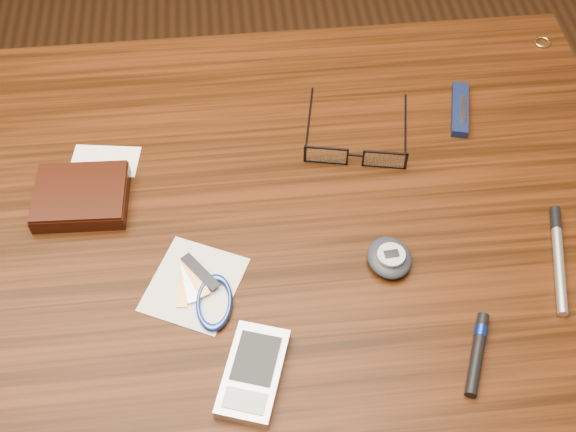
% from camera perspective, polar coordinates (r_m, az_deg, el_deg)
% --- Properties ---
extents(desk, '(1.00, 0.70, 0.75)m').
position_cam_1_polar(desk, '(0.94, -3.82, -4.55)').
color(desk, '#341608').
rests_on(desk, ground).
extents(wallet_and_card, '(0.13, 0.14, 0.02)m').
position_cam_1_polar(wallet_and_card, '(0.90, -15.99, 1.58)').
color(wallet_and_card, black).
rests_on(wallet_and_card, desk).
extents(eyeglasses, '(0.15, 0.16, 0.03)m').
position_cam_1_polar(eyeglasses, '(0.91, 5.36, 4.95)').
color(eyeglasses, black).
rests_on(eyeglasses, desk).
extents(gold_ring, '(0.03, 0.03, 0.00)m').
position_cam_1_polar(gold_ring, '(1.14, 19.45, 12.83)').
color(gold_ring, '#EFC778').
rests_on(gold_ring, desk).
extents(pda_phone, '(0.09, 0.12, 0.02)m').
position_cam_1_polar(pda_phone, '(0.75, -2.77, -12.26)').
color(pda_phone, '#B5B5B9').
rests_on(pda_phone, desk).
extents(pedometer, '(0.05, 0.06, 0.02)m').
position_cam_1_polar(pedometer, '(0.82, 8.02, -3.26)').
color(pedometer, '#21252C').
rests_on(pedometer, desk).
extents(notepad_keys, '(0.13, 0.13, 0.01)m').
position_cam_1_polar(notepad_keys, '(0.80, -6.63, -6.04)').
color(notepad_keys, white).
rests_on(notepad_keys, desk).
extents(pocket_knife, '(0.04, 0.10, 0.01)m').
position_cam_1_polar(pocket_knife, '(1.00, 13.43, 8.20)').
color(pocket_knife, '#0B1233').
rests_on(pocket_knife, desk).
extents(silver_pen, '(0.05, 0.14, 0.01)m').
position_cam_1_polar(silver_pen, '(0.88, 20.56, -2.57)').
color(silver_pen, silver).
rests_on(silver_pen, desk).
extents(black_blue_pen, '(0.05, 0.09, 0.01)m').
position_cam_1_polar(black_blue_pen, '(0.79, 14.76, -10.27)').
color(black_blue_pen, black).
rests_on(black_blue_pen, desk).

